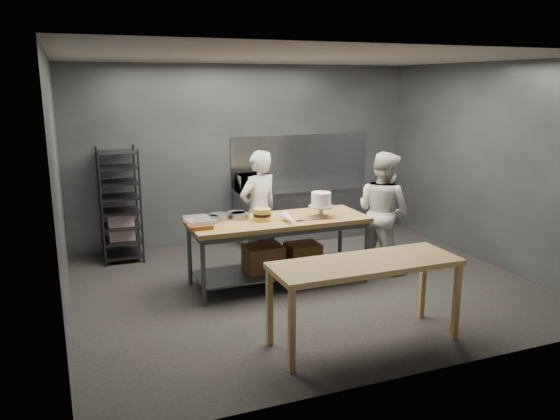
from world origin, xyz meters
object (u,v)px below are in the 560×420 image
Objects in this scene: work_table at (279,243)px; near_counter at (365,269)px; microwave at (253,183)px; chef_right at (383,212)px; speed_rack at (120,206)px; chef_behind at (259,211)px; frosted_cake_stand at (321,201)px; layer_cake at (262,215)px.

work_table is 1.20× the size of near_counter.
near_counter is 3.69× the size of microwave.
microwave is (-1.32, 1.95, 0.18)m from chef_right.
chef_behind is (1.82, -1.25, 0.03)m from speed_rack.
speed_rack is (-2.09, 3.82, 0.04)m from near_counter.
frosted_cake_stand reaches higher than near_counter.
layer_cake is (-1.87, -0.03, 0.13)m from chef_right.
chef_right is at bearing -28.05° from speed_rack.
near_counter is at bearing -84.26° from work_table.
frosted_cake_stand is at bearing -8.11° from layer_cake.
speed_rack reaches higher than near_counter.
near_counter is 1.13× the size of chef_behind.
chef_right is (1.69, -0.62, -0.01)m from chef_behind.
near_counter is 3.91m from microwave.
chef_right is (1.42, 1.95, 0.06)m from near_counter.
chef_right reaches higher than layer_cake.
speed_rack is 3.98m from chef_right.
microwave is 2.31× the size of layer_cake.
frosted_cake_stand is 0.82m from layer_cake.
near_counter is 2.59m from chef_behind.
microwave is at bearing 81.36° from work_table.
work_table is 1.97m from near_counter.
chef_behind is 0.69m from layer_cake.
layer_cake is (-0.45, 1.92, 0.19)m from near_counter.
chef_right is 7.43× the size of layer_cake.
speed_rack is 2.51m from layer_cake.
work_table is at bearing 95.74° from near_counter.
near_counter is 1.98m from layer_cake.
work_table is 4.43× the size of microwave.
near_counter is 8.51× the size of layer_cake.
speed_rack reaches higher than layer_cake.
speed_rack is 0.99× the size of chef_behind.
chef_behind is 1.02m from frosted_cake_stand.
frosted_cake_stand reaches higher than layer_cake.
work_table is 2.03m from microwave.
chef_behind is at bearing 96.77° from work_table.
frosted_cake_stand is at bearing -14.26° from work_table.
microwave is (2.19, 0.08, 0.19)m from speed_rack.
chef_right is 1.87m from layer_cake.
chef_right is 5.13× the size of frosted_cake_stand.
chef_behind is at bearing 129.18° from frosted_cake_stand.
speed_rack is 7.45× the size of layer_cake.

